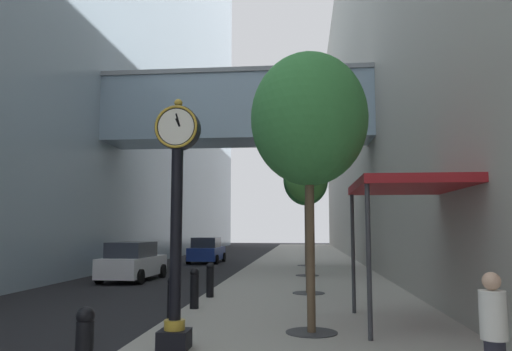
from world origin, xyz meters
name	(u,v)px	position (x,y,z in m)	size (l,w,h in m)	color
ground_plane	(245,270)	(0.00, 27.00, 0.00)	(110.00, 110.00, 0.00)	black
sidewalk_right	(306,265)	(3.49, 30.00, 0.07)	(6.99, 80.00, 0.14)	#9E998E
building_block_right	(429,48)	(11.49, 30.00, 13.85)	(9.00, 80.00, 27.71)	gray
street_clock	(176,208)	(1.00, 7.71, 2.71)	(0.84, 0.55, 4.67)	black
bollard_second	(84,346)	(0.34, 5.40, 0.72)	(0.26, 0.26, 1.11)	black
bollard_fourth	(172,299)	(0.34, 10.01, 0.72)	(0.26, 0.26, 1.11)	black
bollard_fifth	(194,287)	(0.34, 12.32, 0.72)	(0.26, 0.26, 1.11)	black
bollard_sixth	(210,279)	(0.34, 14.62, 0.72)	(0.26, 0.26, 1.11)	black
street_tree_near	(309,120)	(3.52, 9.42, 4.73)	(2.58, 2.58, 6.10)	#333335
street_tree_mid_near	(307,147)	(3.52, 15.89, 5.22)	(1.86, 1.86, 6.22)	#333335
street_tree_mid_far	(306,179)	(3.52, 22.36, 4.72)	(2.01, 2.01, 5.78)	#333335
street_tree_far	(306,180)	(3.52, 28.82, 5.30)	(2.73, 2.73, 6.75)	#333335
pedestrian_walking	(494,333)	(5.80, 5.43, 1.00)	(0.43, 0.43, 1.63)	#23232D
storefront_awning	(405,188)	(5.75, 10.42, 3.28)	(2.40, 3.60, 3.30)	maroon
car_blue_near	(207,251)	(-3.32, 32.51, 0.84)	(2.11, 4.31, 1.75)	navy
car_white_mid	(133,262)	(-4.38, 20.63, 0.84)	(2.15, 4.39, 1.74)	silver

